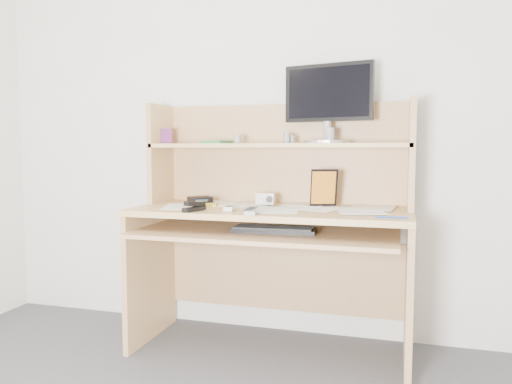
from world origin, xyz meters
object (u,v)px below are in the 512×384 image
(keyboard, at_px, (274,229))
(monitor, at_px, (328,101))
(tv_remote, at_px, (250,211))
(game_case, at_px, (324,188))
(desk, at_px, (274,217))

(keyboard, height_order, monitor, monitor)
(tv_remote, bearing_deg, keyboard, 43.12)
(tv_remote, distance_m, game_case, 0.47)
(desk, relative_size, game_case, 7.23)
(game_case, bearing_deg, monitor, 65.30)
(desk, xyz_separation_m, tv_remote, (-0.03, -0.34, 0.07))
(desk, bearing_deg, game_case, 6.56)
(tv_remote, relative_size, game_case, 0.91)
(desk, relative_size, keyboard, 3.38)
(game_case, bearing_deg, desk, 166.66)
(monitor, bearing_deg, desk, -146.49)
(desk, relative_size, monitor, 2.96)
(desk, xyz_separation_m, keyboard, (0.05, -0.21, -0.03))
(keyboard, bearing_deg, desk, 99.96)
(keyboard, bearing_deg, game_case, 45.69)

